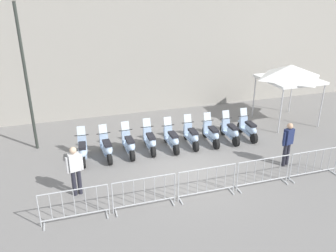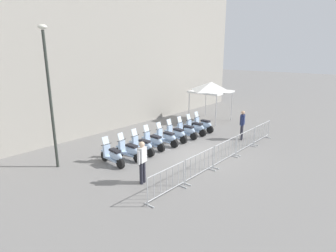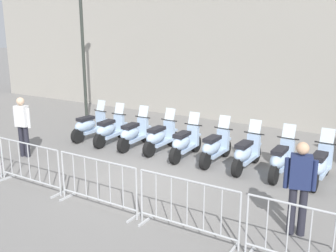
% 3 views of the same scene
% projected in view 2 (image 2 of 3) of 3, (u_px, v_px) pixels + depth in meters
% --- Properties ---
extents(ground_plane, '(120.00, 120.00, 0.00)m').
position_uv_depth(ground_plane, '(195.00, 154.00, 14.20)').
color(ground_plane, slate).
extents(building_facade, '(28.04, 2.87, 11.84)m').
position_uv_depth(building_facade, '(96.00, 37.00, 17.64)').
color(building_facade, '#9E998E').
rests_on(building_facade, ground).
extents(motorcycle_0, '(0.56, 1.73, 1.24)m').
position_uv_depth(motorcycle_0, '(113.00, 156.00, 12.68)').
color(motorcycle_0, black).
rests_on(motorcycle_0, ground).
extents(motorcycle_1, '(0.56, 1.72, 1.24)m').
position_uv_depth(motorcycle_1, '(129.00, 151.00, 13.30)').
color(motorcycle_1, black).
rests_on(motorcycle_1, ground).
extents(motorcycle_2, '(0.56, 1.72, 1.24)m').
position_uv_depth(motorcycle_2, '(142.00, 146.00, 13.99)').
color(motorcycle_2, black).
rests_on(motorcycle_2, ground).
extents(motorcycle_3, '(0.56, 1.72, 1.24)m').
position_uv_depth(motorcycle_3, '(154.00, 141.00, 14.70)').
color(motorcycle_3, black).
rests_on(motorcycle_3, ground).
extents(motorcycle_4, '(0.56, 1.72, 1.24)m').
position_uv_depth(motorcycle_4, '(167.00, 138.00, 15.29)').
color(motorcycle_4, black).
rests_on(motorcycle_4, ground).
extents(motorcycle_5, '(0.56, 1.72, 1.24)m').
position_uv_depth(motorcycle_5, '(176.00, 134.00, 15.99)').
color(motorcycle_5, black).
rests_on(motorcycle_5, ground).
extents(motorcycle_6, '(0.56, 1.72, 1.24)m').
position_uv_depth(motorcycle_6, '(187.00, 131.00, 16.62)').
color(motorcycle_6, black).
rests_on(motorcycle_6, ground).
extents(motorcycle_7, '(0.56, 1.72, 1.24)m').
position_uv_depth(motorcycle_7, '(195.00, 128.00, 17.27)').
color(motorcycle_7, black).
rests_on(motorcycle_7, ground).
extents(motorcycle_8, '(0.56, 1.72, 1.24)m').
position_uv_depth(motorcycle_8, '(203.00, 125.00, 17.96)').
color(motorcycle_8, black).
rests_on(motorcycle_8, ground).
extents(barrier_segment_0, '(1.99, 0.47, 1.07)m').
position_uv_depth(barrier_segment_0, '(167.00, 183.00, 9.93)').
color(barrier_segment_0, '#B2B5B7').
rests_on(barrier_segment_0, ground).
extents(barrier_segment_1, '(1.99, 0.47, 1.07)m').
position_uv_depth(barrier_segment_1, '(200.00, 165.00, 11.45)').
color(barrier_segment_1, '#B2B5B7').
rests_on(barrier_segment_1, ground).
extents(barrier_segment_2, '(1.99, 0.47, 1.07)m').
position_uv_depth(barrier_segment_2, '(225.00, 152.00, 12.96)').
color(barrier_segment_2, '#B2B5B7').
rests_on(barrier_segment_2, ground).
extents(barrier_segment_3, '(1.99, 0.47, 1.07)m').
position_uv_depth(barrier_segment_3, '(246.00, 141.00, 14.47)').
color(barrier_segment_3, '#B2B5B7').
rests_on(barrier_segment_3, ground).
extents(barrier_segment_4, '(1.99, 0.47, 1.07)m').
position_uv_depth(barrier_segment_4, '(262.00, 133.00, 15.99)').
color(barrier_segment_4, '#B2B5B7').
rests_on(barrier_segment_4, ground).
extents(street_lamp, '(0.36, 0.36, 6.10)m').
position_uv_depth(street_lamp, '(49.00, 86.00, 11.64)').
color(street_lamp, '#2D332D').
rests_on(street_lamp, ground).
extents(officer_near_row_end, '(0.54, 0.30, 1.73)m').
position_uv_depth(officer_near_row_end, '(242.00, 123.00, 16.22)').
color(officer_near_row_end, '#23232D').
rests_on(officer_near_row_end, ground).
extents(officer_mid_plaza, '(0.54, 0.28, 1.73)m').
position_uv_depth(officer_mid_plaza, '(142.00, 160.00, 10.80)').
color(officer_mid_plaza, '#23232D').
rests_on(officer_mid_plaza, ground).
extents(canopy_tent, '(2.52, 2.52, 2.91)m').
position_uv_depth(canopy_tent, '(211.00, 87.00, 20.22)').
color(canopy_tent, silver).
rests_on(canopy_tent, ground).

